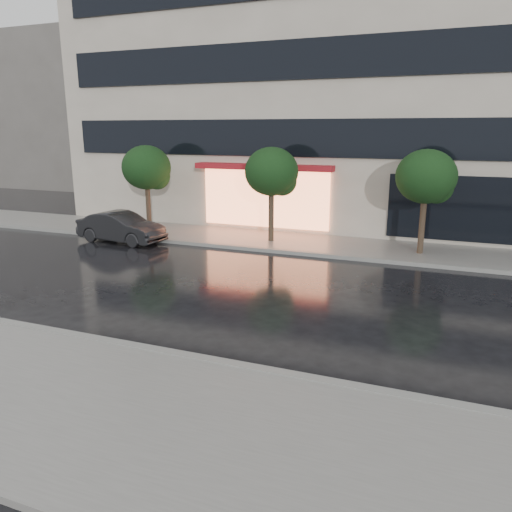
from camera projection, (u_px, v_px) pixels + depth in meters
The scene contains 11 objects.
ground at pixel (244, 348), 10.98m from camera, with size 120.00×120.00×0.00m, color black.
sidewalk_near at pixel (166, 424), 8.03m from camera, with size 60.00×4.50×0.12m, color slate.
sidewalk_far at pixel (343, 246), 20.20m from camera, with size 60.00×3.50×0.12m, color slate.
curb_near at pixel (225, 364), 10.06m from camera, with size 60.00×0.25×0.14m, color gray.
curb_far at pixel (333, 256), 18.62m from camera, with size 60.00×0.25×0.14m, color gray.
office_building at pixel (383, 40), 24.95m from camera, with size 30.00×12.76×18.00m.
bg_building_left at pixel (62, 113), 42.90m from camera, with size 14.00×10.00×12.00m, color #59544F.
tree_far_west at pixel (148, 169), 22.48m from camera, with size 2.20×2.20×3.99m.
tree_mid_west at pixel (273, 173), 20.34m from camera, with size 2.20×2.20×3.99m.
tree_mid_east at pixel (428, 179), 18.20m from camera, with size 2.20×2.20×3.99m.
parked_car at pixel (121, 227), 21.09m from camera, with size 1.36×3.91×1.29m, color black.
Camera 1 is at (3.97, -9.33, 4.68)m, focal length 35.00 mm.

